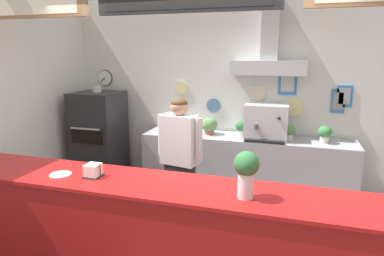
{
  "coord_description": "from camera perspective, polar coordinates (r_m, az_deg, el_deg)",
  "views": [
    {
      "loc": [
        0.86,
        -2.82,
        2.1
      ],
      "look_at": [
        -0.2,
        0.67,
        1.29
      ],
      "focal_mm": 31.56,
      "sensor_mm": 36.0,
      "label": 1
    }
  ],
  "objects": [
    {
      "name": "napkin_holder",
      "position": [
        3.07,
        -16.38,
        -6.95
      ],
      "size": [
        0.15,
        0.14,
        0.13
      ],
      "color": "#262628",
      "rests_on": "service_counter"
    },
    {
      "name": "espresso_machine",
      "position": [
        4.82,
        12.44,
        0.97
      ],
      "size": [
        0.59,
        0.46,
        0.49
      ],
      "color": "silver",
      "rests_on": "back_prep_counter"
    },
    {
      "name": "potted_rosemary",
      "position": [
        4.84,
        16.16,
        -0.59
      ],
      "size": [
        0.16,
        0.16,
        0.21
      ],
      "color": "beige",
      "rests_on": "back_prep_counter"
    },
    {
      "name": "service_counter",
      "position": [
        3.01,
        -2.37,
        -19.02
      ],
      "size": [
        4.66,
        0.62,
        1.05
      ],
      "color": "maroon",
      "rests_on": "ground_plane"
    },
    {
      "name": "back_wall_assembly",
      "position": [
        5.07,
        7.44,
        6.54
      ],
      "size": [
        5.31,
        2.63,
        2.94
      ],
      "color": "gray",
      "rests_on": "ground_plane"
    },
    {
      "name": "basil_vase",
      "position": [
        2.52,
        9.15,
        -7.38
      ],
      "size": [
        0.19,
        0.19,
        0.36
      ],
      "color": "silver",
      "rests_on": "service_counter"
    },
    {
      "name": "potted_basil",
      "position": [
        5.0,
        2.97,
        0.46
      ],
      "size": [
        0.24,
        0.24,
        0.25
      ],
      "color": "#9E563D",
      "rests_on": "back_prep_counter"
    },
    {
      "name": "potted_thyme",
      "position": [
        4.89,
        8.37,
        0.04
      ],
      "size": [
        0.17,
        0.17,
        0.24
      ],
      "color": "beige",
      "rests_on": "back_prep_counter"
    },
    {
      "name": "back_prep_counter",
      "position": [
        5.05,
        8.89,
        -6.61
      ],
      "size": [
        3.02,
        0.59,
        0.91
      ],
      "color": "#A3A5AD",
      "rests_on": "ground_plane"
    },
    {
      "name": "condiment_plate",
      "position": [
        3.2,
        -21.34,
        -7.34
      ],
      "size": [
        0.19,
        0.19,
        0.01
      ],
      "color": "white",
      "rests_on": "service_counter"
    },
    {
      "name": "shop_worker",
      "position": [
        3.93,
        -2.08,
        -5.7
      ],
      "size": [
        0.56,
        0.3,
        1.61
      ],
      "rotation": [
        0.0,
        0.0,
        2.94
      ],
      "color": "#232328",
      "rests_on": "ground_plane"
    },
    {
      "name": "pizza_oven",
      "position": [
        5.58,
        -15.33,
        -1.81
      ],
      "size": [
        0.69,
        0.72,
        1.6
      ],
      "color": "#232326",
      "rests_on": "ground_plane"
    },
    {
      "name": "potted_sage",
      "position": [
        4.85,
        21.54,
        -0.84
      ],
      "size": [
        0.18,
        0.18,
        0.24
      ],
      "color": "beige",
      "rests_on": "back_prep_counter"
    }
  ]
}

